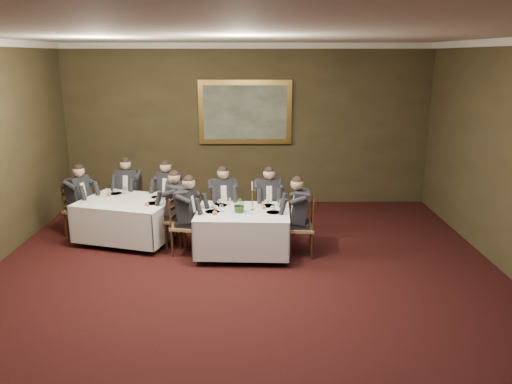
{
  "coord_description": "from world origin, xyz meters",
  "views": [
    {
      "loc": [
        0.12,
        -5.95,
        3.25
      ],
      "look_at": [
        0.17,
        1.68,
        1.15
      ],
      "focal_mm": 35.0,
      "sensor_mm": 36.0,
      "label": 1
    }
  ],
  "objects_px": {
    "table_main": "(243,229)",
    "candlestick": "(252,199)",
    "diner_main_endright": "(301,226)",
    "chair_sec_backleft": "(131,210)",
    "diner_sec_endright": "(180,219)",
    "chair_main_backleft": "(223,223)",
    "diner_sec_backright": "(170,203)",
    "chair_main_endleft": "(186,237)",
    "diner_main_endleft": "(186,225)",
    "diner_sec_backleft": "(130,199)",
    "chair_sec_endleft": "(80,221)",
    "chair_sec_endright": "(181,231)",
    "chair_sec_backright": "(171,214)",
    "diner_main_backleft": "(223,211)",
    "centerpiece": "(240,204)",
    "table_second": "(128,217)",
    "diner_main_backright": "(269,212)",
    "painting": "(245,112)",
    "chair_main_endright": "(301,239)",
    "chair_main_backright": "(268,223)"
  },
  "relations": [
    {
      "from": "table_main",
      "to": "candlestick",
      "type": "xyz_separation_m",
      "value": [
        0.15,
        0.06,
        0.5
      ]
    },
    {
      "from": "table_main",
      "to": "diner_main_endright",
      "type": "bearing_deg",
      "value": -2.63
    },
    {
      "from": "chair_sec_backleft",
      "to": "diner_sec_endright",
      "type": "height_order",
      "value": "diner_sec_endright"
    },
    {
      "from": "chair_main_backleft",
      "to": "diner_sec_backright",
      "type": "distance_m",
      "value": 1.19
    },
    {
      "from": "chair_main_endleft",
      "to": "diner_main_endleft",
      "type": "height_order",
      "value": "diner_main_endleft"
    },
    {
      "from": "diner_main_endleft",
      "to": "diner_main_endright",
      "type": "distance_m",
      "value": 1.92
    },
    {
      "from": "chair_main_endleft",
      "to": "diner_sec_backleft",
      "type": "relative_size",
      "value": 0.74
    },
    {
      "from": "diner_sec_endright",
      "to": "chair_sec_endleft",
      "type": "xyz_separation_m",
      "value": [
        -1.95,
        0.58,
        -0.23
      ]
    },
    {
      "from": "diner_sec_backright",
      "to": "chair_sec_endright",
      "type": "relative_size",
      "value": 1.35
    },
    {
      "from": "chair_main_backleft",
      "to": "diner_sec_backleft",
      "type": "xyz_separation_m",
      "value": [
        -1.88,
        0.76,
        0.23
      ]
    },
    {
      "from": "diner_sec_backleft",
      "to": "chair_sec_backright",
      "type": "height_order",
      "value": "diner_sec_backleft"
    },
    {
      "from": "candlestick",
      "to": "diner_main_endleft",
      "type": "bearing_deg",
      "value": -179.29
    },
    {
      "from": "diner_main_backleft",
      "to": "centerpiece",
      "type": "height_order",
      "value": "diner_main_backleft"
    },
    {
      "from": "table_second",
      "to": "diner_main_backright",
      "type": "bearing_deg",
      "value": 2.32
    },
    {
      "from": "chair_main_backleft",
      "to": "diner_sec_backleft",
      "type": "bearing_deg",
      "value": -31.59
    },
    {
      "from": "diner_main_backleft",
      "to": "chair_sec_endright",
      "type": "bearing_deg",
      "value": 21.41
    },
    {
      "from": "diner_main_backleft",
      "to": "chair_sec_endleft",
      "type": "distance_m",
      "value": 2.69
    },
    {
      "from": "centerpiece",
      "to": "chair_main_backleft",
      "type": "bearing_deg",
      "value": 110.59
    },
    {
      "from": "chair_sec_endright",
      "to": "centerpiece",
      "type": "distance_m",
      "value": 1.29
    },
    {
      "from": "table_main",
      "to": "diner_main_backright",
      "type": "relative_size",
      "value": 1.19
    },
    {
      "from": "diner_sec_backright",
      "to": "painting",
      "type": "distance_m",
      "value": 2.71
    },
    {
      "from": "table_second",
      "to": "painting",
      "type": "distance_m",
      "value": 3.54
    },
    {
      "from": "chair_sec_backright",
      "to": "candlestick",
      "type": "xyz_separation_m",
      "value": [
        1.57,
        -1.27,
        0.66
      ]
    },
    {
      "from": "diner_main_endleft",
      "to": "diner_main_endright",
      "type": "relative_size",
      "value": 1.0
    },
    {
      "from": "chair_sec_endright",
      "to": "chair_main_endright",
      "type": "bearing_deg",
      "value": -82.75
    },
    {
      "from": "diner_sec_backleft",
      "to": "centerpiece",
      "type": "height_order",
      "value": "diner_sec_backleft"
    },
    {
      "from": "table_second",
      "to": "diner_sec_endright",
      "type": "distance_m",
      "value": 1.01
    },
    {
      "from": "diner_sec_backleft",
      "to": "centerpiece",
      "type": "distance_m",
      "value": 2.78
    },
    {
      "from": "chair_main_endleft",
      "to": "diner_main_endleft",
      "type": "relative_size",
      "value": 0.74
    },
    {
      "from": "chair_main_endleft",
      "to": "diner_main_endright",
      "type": "distance_m",
      "value": 1.95
    },
    {
      "from": "diner_main_backright",
      "to": "chair_main_endright",
      "type": "height_order",
      "value": "diner_main_backright"
    },
    {
      "from": "diner_main_endleft",
      "to": "chair_main_endleft",
      "type": "bearing_deg",
      "value": -90.0
    },
    {
      "from": "chair_main_endleft",
      "to": "diner_sec_endright",
      "type": "distance_m",
      "value": 0.42
    },
    {
      "from": "diner_main_endright",
      "to": "diner_main_backleft",
      "type": "bearing_deg",
      "value": 62.03
    },
    {
      "from": "chair_sec_backleft",
      "to": "diner_sec_backleft",
      "type": "bearing_deg",
      "value": 90.0
    },
    {
      "from": "chair_main_backright",
      "to": "chair_main_endright",
      "type": "relative_size",
      "value": 1.0
    },
    {
      "from": "table_main",
      "to": "chair_main_endleft",
      "type": "relative_size",
      "value": 1.6
    },
    {
      "from": "table_second",
      "to": "diner_main_backright",
      "type": "height_order",
      "value": "diner_main_backright"
    },
    {
      "from": "candlestick",
      "to": "table_main",
      "type": "bearing_deg",
      "value": -159.31
    },
    {
      "from": "chair_main_endleft",
      "to": "diner_main_endright",
      "type": "relative_size",
      "value": 0.74
    },
    {
      "from": "chair_main_backright",
      "to": "diner_sec_endright",
      "type": "distance_m",
      "value": 1.62
    },
    {
      "from": "chair_sec_endright",
      "to": "centerpiece",
      "type": "height_order",
      "value": "centerpiece"
    },
    {
      "from": "chair_main_backleft",
      "to": "candlestick",
      "type": "height_order",
      "value": "candlestick"
    },
    {
      "from": "chair_main_endleft",
      "to": "table_main",
      "type": "bearing_deg",
      "value": 100.36
    },
    {
      "from": "diner_sec_backleft",
      "to": "diner_sec_backright",
      "type": "height_order",
      "value": "same"
    },
    {
      "from": "chair_main_endleft",
      "to": "diner_main_endright",
      "type": "bearing_deg",
      "value": 100.42
    },
    {
      "from": "diner_main_endleft",
      "to": "chair_sec_backright",
      "type": "bearing_deg",
      "value": -147.29
    },
    {
      "from": "candlestick",
      "to": "painting",
      "type": "height_order",
      "value": "painting"
    },
    {
      "from": "chair_main_endright",
      "to": "chair_sec_backright",
      "type": "distance_m",
      "value": 2.76
    },
    {
      "from": "centerpiece",
      "to": "candlestick",
      "type": "bearing_deg",
      "value": 32.2
    }
  ]
}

